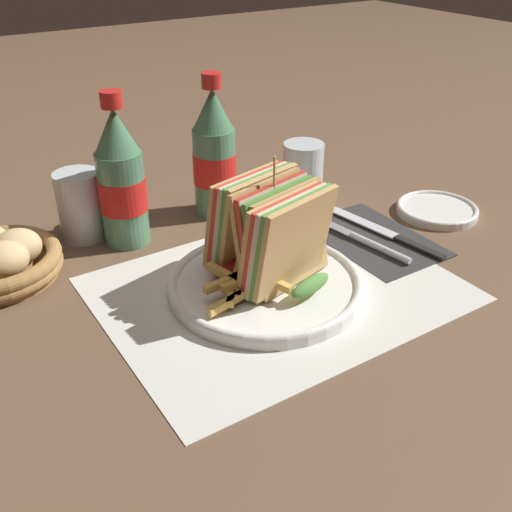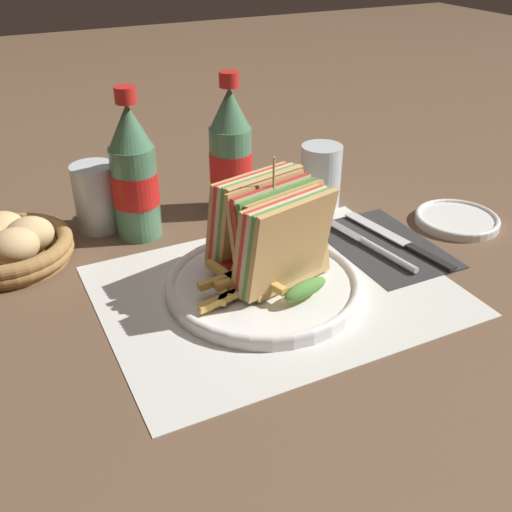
# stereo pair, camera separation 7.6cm
# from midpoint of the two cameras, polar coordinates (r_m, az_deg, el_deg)

# --- Properties ---
(ground_plane) EXTENTS (4.00, 4.00, 0.00)m
(ground_plane) POSITION_cam_midpoint_polar(r_m,az_deg,el_deg) (0.77, 5.27, -2.96)
(ground_plane) COLOR brown
(placemat) EXTENTS (0.43, 0.34, 0.00)m
(placemat) POSITION_cam_midpoint_polar(r_m,az_deg,el_deg) (0.76, 4.74, -3.33)
(placemat) COLOR silver
(placemat) RESTS_ON ground_plane
(plate_main) EXTENTS (0.25, 0.25, 0.02)m
(plate_main) POSITION_cam_midpoint_polar(r_m,az_deg,el_deg) (0.76, 3.53, -2.72)
(plate_main) COLOR white
(plate_main) RESTS_ON ground_plane
(club_sandwich) EXTENTS (0.13, 0.17, 0.16)m
(club_sandwich) POSITION_cam_midpoint_polar(r_m,az_deg,el_deg) (0.73, 4.46, 2.16)
(club_sandwich) COLOR tan
(club_sandwich) RESTS_ON plate_main
(fries_pile) EXTENTS (0.12, 0.10, 0.02)m
(fries_pile) POSITION_cam_midpoint_polar(r_m,az_deg,el_deg) (0.72, 1.24, -2.45)
(fries_pile) COLOR gold
(fries_pile) RESTS_ON plate_main
(ketchup_blob) EXTENTS (0.04, 0.04, 0.01)m
(ketchup_blob) POSITION_cam_midpoint_polar(r_m,az_deg,el_deg) (0.76, 0.15, -0.81)
(ketchup_blob) COLOR maroon
(ketchup_blob) RESTS_ON plate_main
(napkin) EXTENTS (0.13, 0.20, 0.00)m
(napkin) POSITION_cam_midpoint_polar(r_m,az_deg,el_deg) (0.89, 14.46, 0.95)
(napkin) COLOR #2D2D2D
(napkin) RESTS_ON ground_plane
(fork) EXTENTS (0.04, 0.17, 0.01)m
(fork) POSITION_cam_midpoint_polar(r_m,az_deg,el_deg) (0.86, 14.12, 0.54)
(fork) COLOR silver
(fork) RESTS_ON napkin
(knife) EXTENTS (0.05, 0.20, 0.00)m
(knife) POSITION_cam_midpoint_polar(r_m,az_deg,el_deg) (0.90, 15.77, 1.42)
(knife) COLOR black
(knife) RESTS_ON napkin
(coke_bottle_near) EXTENTS (0.07, 0.07, 0.22)m
(coke_bottle_near) POSITION_cam_midpoint_polar(r_m,az_deg,el_deg) (0.86, -9.07, 7.54)
(coke_bottle_near) COLOR #4C7F5B
(coke_bottle_near) RESTS_ON ground_plane
(coke_bottle_far) EXTENTS (0.07, 0.07, 0.22)m
(coke_bottle_far) POSITION_cam_midpoint_polar(r_m,az_deg,el_deg) (0.93, -0.08, 9.60)
(coke_bottle_far) COLOR #4C7F5B
(coke_bottle_far) RESTS_ON ground_plane
(glass_near) EXTENTS (0.07, 0.07, 0.10)m
(glass_near) POSITION_cam_midpoint_polar(r_m,az_deg,el_deg) (0.98, 8.39, 7.11)
(glass_near) COLOR silver
(glass_near) RESTS_ON ground_plane
(glass_far) EXTENTS (0.07, 0.07, 0.10)m
(glass_far) POSITION_cam_midpoint_polar(r_m,az_deg,el_deg) (0.91, -12.64, 5.04)
(glass_far) COLOR silver
(glass_far) RESTS_ON ground_plane
(bread_basket) EXTENTS (0.17, 0.17, 0.06)m
(bread_basket) POSITION_cam_midpoint_polar(r_m,az_deg,el_deg) (0.86, -20.23, 0.82)
(bread_basket) COLOR olive
(bread_basket) RESTS_ON ground_plane
(side_saucer) EXTENTS (0.13, 0.13, 0.01)m
(side_saucer) POSITION_cam_midpoint_polar(r_m,az_deg,el_deg) (0.98, 20.72, 3.24)
(side_saucer) COLOR white
(side_saucer) RESTS_ON ground_plane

